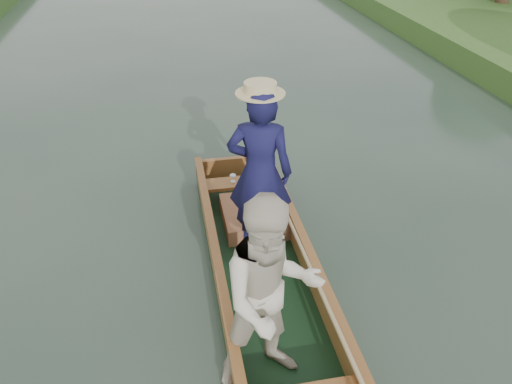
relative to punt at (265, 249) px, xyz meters
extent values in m
plane|color=#283D30|center=(0.05, 0.18, -0.76)|extent=(120.00, 120.00, 0.00)
cube|color=black|center=(0.05, 0.18, -0.72)|extent=(1.10, 5.00, 0.08)
cube|color=#98642F|center=(-0.46, 0.18, -0.52)|extent=(0.08, 5.00, 0.32)
cube|color=#98642F|center=(0.56, 0.18, -0.52)|extent=(0.08, 5.00, 0.32)
cube|color=#98642F|center=(0.05, 2.64, -0.52)|extent=(1.10, 0.08, 0.32)
cube|color=#98642F|center=(-0.46, 0.18, -0.34)|extent=(0.10, 5.00, 0.04)
cube|color=#98642F|center=(0.56, 0.18, -0.34)|extent=(0.10, 5.00, 0.04)
cube|color=#98642F|center=(0.05, 2.08, -0.46)|extent=(0.94, 0.30, 0.05)
imported|color=#14133D|center=(0.12, 0.93, 0.34)|extent=(0.85, 0.68, 2.04)
cylinder|color=beige|center=(0.12, 0.93, 1.32)|extent=(0.52, 0.52, 0.12)
imported|color=beige|center=(-0.15, -0.92, 0.26)|extent=(0.99, 0.82, 1.87)
cube|color=#973330|center=(0.17, 1.39, -0.57)|extent=(0.85, 0.90, 0.22)
sphere|color=tan|center=(0.45, 1.29, -0.35)|extent=(0.20, 0.20, 0.20)
sphere|color=tan|center=(0.45, 1.28, -0.20)|extent=(0.15, 0.15, 0.15)
sphere|color=tan|center=(0.40, 1.28, -0.13)|extent=(0.06, 0.06, 0.06)
sphere|color=tan|center=(0.51, 1.28, -0.13)|extent=(0.06, 0.06, 0.06)
sphere|color=tan|center=(0.45, 1.22, -0.21)|extent=(0.06, 0.06, 0.06)
sphere|color=tan|center=(0.36, 1.27, -0.32)|extent=(0.07, 0.07, 0.07)
sphere|color=tan|center=(0.54, 1.27, -0.32)|extent=(0.07, 0.07, 0.07)
sphere|color=tan|center=(0.40, 1.26, -0.43)|extent=(0.08, 0.08, 0.08)
sphere|color=tan|center=(0.50, 1.26, -0.43)|extent=(0.08, 0.08, 0.08)
cylinder|color=silver|center=(-0.03, 2.08, -0.43)|extent=(0.07, 0.07, 0.01)
cylinder|color=silver|center=(-0.03, 2.08, -0.39)|extent=(0.01, 0.01, 0.08)
ellipsoid|color=silver|center=(-0.03, 2.08, -0.33)|extent=(0.09, 0.09, 0.05)
cylinder|color=tan|center=(0.48, -0.26, -0.30)|extent=(0.04, 3.97, 0.18)
camera|label=1|loc=(-0.82, -3.83, 3.14)|focal=35.00mm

